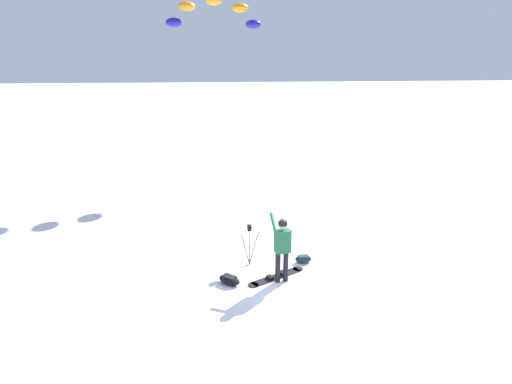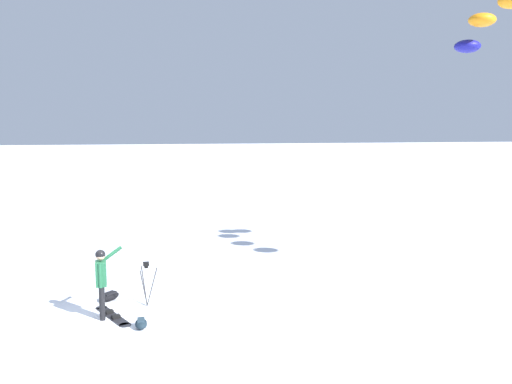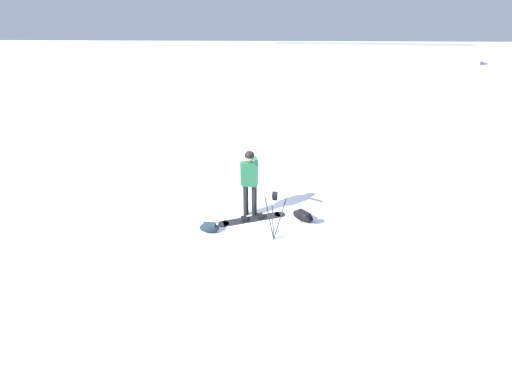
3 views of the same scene
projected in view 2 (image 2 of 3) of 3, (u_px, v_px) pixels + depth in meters
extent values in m
plane|color=white|center=(87.00, 322.00, 12.75)|extent=(300.00, 300.00, 0.00)
cylinder|color=black|center=(102.00, 300.00, 13.04)|extent=(0.14, 0.14, 0.87)
cylinder|color=black|center=(102.00, 303.00, 12.84)|extent=(0.14, 0.14, 0.87)
cube|color=#1E5938|center=(101.00, 273.00, 12.85)|extent=(0.41, 0.28, 0.62)
sphere|color=tan|center=(100.00, 256.00, 12.79)|extent=(0.24, 0.24, 0.24)
sphere|color=black|center=(100.00, 255.00, 12.79)|extent=(0.25, 0.25, 0.25)
cylinder|color=#1E5938|center=(111.00, 254.00, 13.04)|extent=(0.11, 0.56, 0.43)
cylinder|color=#1E5938|center=(100.00, 276.00, 12.65)|extent=(0.09, 0.09, 0.62)
cube|color=black|center=(113.00, 316.00, 13.13)|extent=(1.53, 0.91, 0.02)
cylinder|color=black|center=(101.00, 308.00, 13.74)|extent=(0.29, 0.29, 0.02)
cylinder|color=black|center=(125.00, 325.00, 12.53)|extent=(0.29, 0.29, 0.02)
cube|color=black|center=(109.00, 312.00, 13.30)|extent=(0.21, 0.24, 0.08)
cube|color=black|center=(116.00, 317.00, 12.95)|extent=(0.21, 0.24, 0.08)
ellipsoid|color=orange|center=(482.00, 20.00, 16.72)|extent=(0.84, 0.94, 0.44)
ellipsoid|color=navy|center=(467.00, 46.00, 17.44)|extent=(0.84, 0.94, 0.44)
ellipsoid|color=#192833|center=(141.00, 324.00, 12.34)|extent=(0.49, 0.29, 0.22)
cube|color=#263A47|center=(141.00, 321.00, 12.33)|extent=(0.30, 0.17, 0.08)
cylinder|color=#262628|center=(152.00, 287.00, 13.88)|extent=(0.07, 0.31, 1.07)
cylinder|color=#262628|center=(144.00, 286.00, 13.98)|extent=(0.29, 0.16, 1.07)
cylinder|color=#262628|center=(144.00, 288.00, 13.73)|extent=(0.27, 0.20, 1.07)
cube|color=black|center=(146.00, 267.00, 13.80)|extent=(0.10, 0.10, 0.06)
cube|color=black|center=(146.00, 264.00, 13.79)|extent=(0.12, 0.16, 0.10)
ellipsoid|color=black|center=(110.00, 296.00, 14.36)|extent=(0.69, 0.68, 0.22)
cube|color=black|center=(110.00, 294.00, 14.35)|extent=(0.42, 0.41, 0.08)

